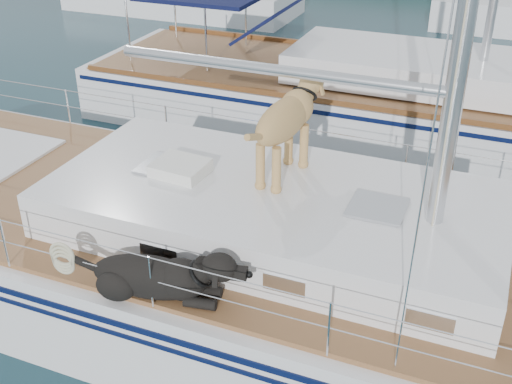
% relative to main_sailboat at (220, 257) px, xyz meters
% --- Properties ---
extents(ground, '(120.00, 120.00, 0.00)m').
position_rel_main_sailboat_xyz_m(ground, '(-0.10, 0.01, -0.69)').
color(ground, black).
rests_on(ground, ground).
extents(main_sailboat, '(12.00, 3.87, 14.01)m').
position_rel_main_sailboat_xyz_m(main_sailboat, '(0.00, 0.00, 0.00)').
color(main_sailboat, silver).
rests_on(main_sailboat, ground).
extents(neighbor_sailboat, '(11.00, 3.50, 13.30)m').
position_rel_main_sailboat_xyz_m(neighbor_sailboat, '(0.16, 6.24, -0.06)').
color(neighbor_sailboat, silver).
rests_on(neighbor_sailboat, ground).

